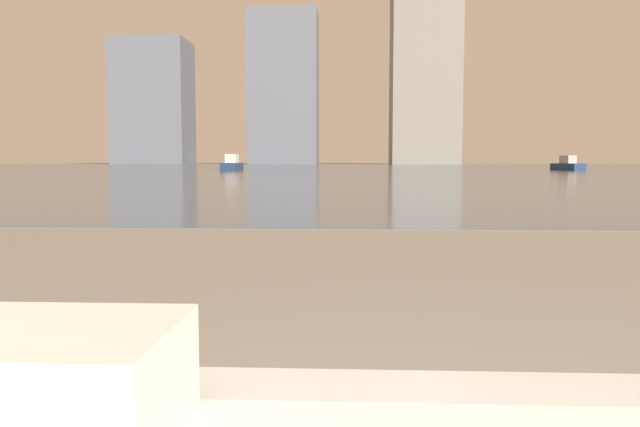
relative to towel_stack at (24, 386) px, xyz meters
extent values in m
cube|color=silver|center=(0.00, 0.00, -0.04)|extent=(0.30, 0.21, 0.04)
cube|color=silver|center=(0.00, 0.00, 0.00)|extent=(0.30, 0.21, 0.04)
cube|color=silver|center=(0.00, 0.00, 0.04)|extent=(0.30, 0.21, 0.04)
cube|color=slate|center=(0.17, 61.20, -0.54)|extent=(180.00, 110.00, 0.01)
cube|color=navy|center=(-8.23, 44.32, -0.25)|extent=(1.13, 3.19, 0.56)
cube|color=silver|center=(-8.23, 44.32, 0.34)|extent=(0.81, 1.20, 0.63)
cube|color=navy|center=(16.44, 46.48, -0.28)|extent=(1.80, 3.08, 0.51)
cube|color=#B2A893|center=(16.44, 46.48, 0.27)|extent=(1.01, 1.26, 0.58)
cube|color=slate|center=(-37.04, 117.20, 11.06)|extent=(13.65, 10.70, 23.19)
cube|color=slate|center=(-12.10, 117.20, 13.51)|extent=(12.68, 9.56, 28.10)
camera|label=1|loc=(0.32, -0.59, 0.22)|focal=35.00mm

